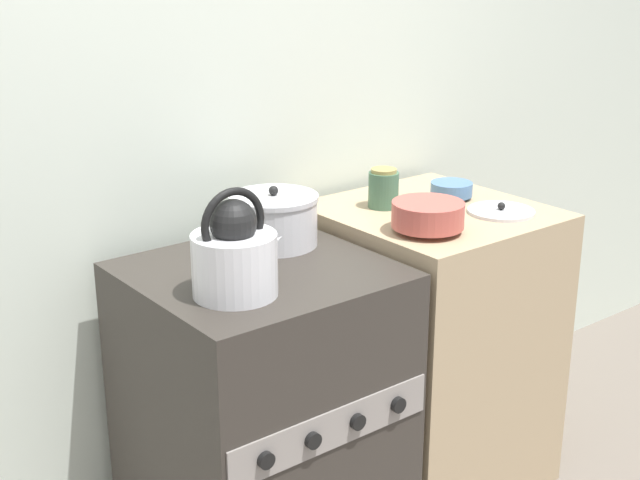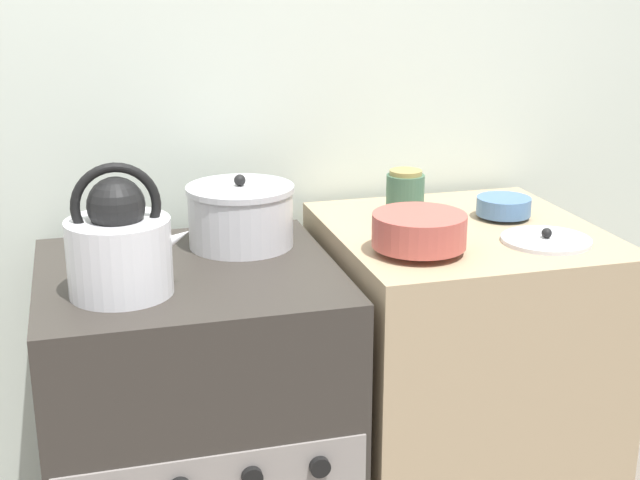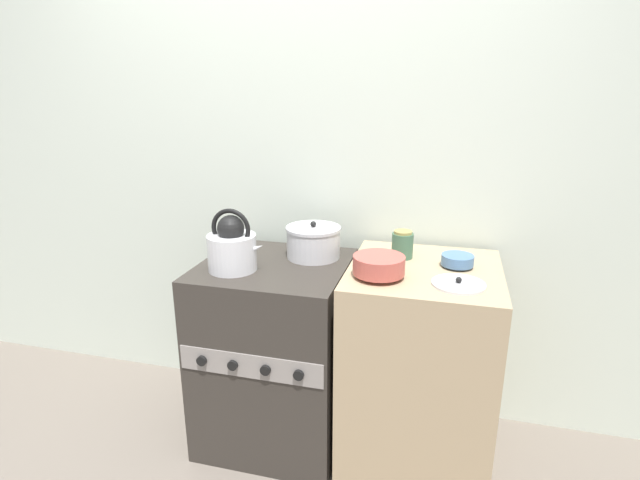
# 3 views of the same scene
# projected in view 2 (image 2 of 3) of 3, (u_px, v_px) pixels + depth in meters

# --- Properties ---
(wall_back) EXTENTS (7.00, 0.06, 2.50)m
(wall_back) POSITION_uv_depth(u_px,v_px,m) (160.00, 89.00, 2.27)
(wall_back) COLOR silver
(wall_back) RESTS_ON ground_plane
(stove) EXTENTS (0.67, 0.66, 0.90)m
(stove) POSITION_uv_depth(u_px,v_px,m) (196.00, 447.00, 2.13)
(stove) COLOR #332D28
(stove) RESTS_ON ground_plane
(counter) EXTENTS (0.64, 0.67, 0.94)m
(counter) POSITION_uv_depth(u_px,v_px,m) (455.00, 401.00, 2.31)
(counter) COLOR tan
(counter) RESTS_ON ground_plane
(kettle) EXTENTS (0.26, 0.21, 0.28)m
(kettle) POSITION_uv_depth(u_px,v_px,m) (120.00, 245.00, 1.82)
(kettle) COLOR silver
(kettle) RESTS_ON stove
(cooking_pot) EXTENTS (0.26, 0.26, 0.18)m
(cooking_pot) POSITION_uv_depth(u_px,v_px,m) (241.00, 216.00, 2.14)
(cooking_pot) COLOR silver
(cooking_pot) RESTS_ON stove
(enamel_bowl) EXTENTS (0.21, 0.21, 0.09)m
(enamel_bowl) POSITION_uv_depth(u_px,v_px,m) (419.00, 231.00, 1.97)
(enamel_bowl) COLOR #B75147
(enamel_bowl) RESTS_ON counter
(small_ceramic_bowl) EXTENTS (0.14, 0.14, 0.05)m
(small_ceramic_bowl) POSITION_uv_depth(u_px,v_px,m) (504.00, 206.00, 2.24)
(small_ceramic_bowl) COLOR #4C729E
(small_ceramic_bowl) RESTS_ON counter
(storage_jar) EXTENTS (0.10, 0.10, 0.12)m
(storage_jar) POSITION_uv_depth(u_px,v_px,m) (405.00, 195.00, 2.23)
(storage_jar) COLOR #3F664C
(storage_jar) RESTS_ON counter
(loose_pot_lid) EXTENTS (0.21, 0.21, 0.03)m
(loose_pot_lid) POSITION_uv_depth(u_px,v_px,m) (546.00, 240.00, 2.06)
(loose_pot_lid) COLOR silver
(loose_pot_lid) RESTS_ON counter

